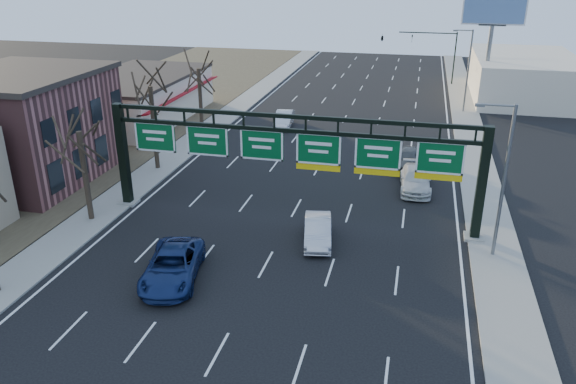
% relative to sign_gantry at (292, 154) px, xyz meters
% --- Properties ---
extents(ground, '(160.00, 160.00, 0.00)m').
position_rel_sign_gantry_xyz_m(ground, '(-0.16, -8.00, -4.63)').
color(ground, black).
rests_on(ground, ground).
extents(sidewalk_left, '(3.00, 120.00, 0.12)m').
position_rel_sign_gantry_xyz_m(sidewalk_left, '(-12.96, 12.00, -4.57)').
color(sidewalk_left, gray).
rests_on(sidewalk_left, ground).
extents(sidewalk_right, '(3.00, 120.00, 0.12)m').
position_rel_sign_gantry_xyz_m(sidewalk_right, '(12.64, 12.00, -4.57)').
color(sidewalk_right, gray).
rests_on(sidewalk_right, ground).
extents(dirt_strip_left, '(21.00, 120.00, 0.06)m').
position_rel_sign_gantry_xyz_m(dirt_strip_left, '(-25.16, 12.00, -4.60)').
color(dirt_strip_left, '#473D2B').
rests_on(dirt_strip_left, ground).
extents(lane_markings, '(21.60, 120.00, 0.01)m').
position_rel_sign_gantry_xyz_m(lane_markings, '(-0.16, 12.00, -4.62)').
color(lane_markings, white).
rests_on(lane_markings, ground).
extents(sign_gantry, '(24.60, 1.20, 7.20)m').
position_rel_sign_gantry_xyz_m(sign_gantry, '(0.00, 0.00, 0.00)').
color(sign_gantry, black).
rests_on(sign_gantry, ground).
extents(brick_block, '(10.40, 12.40, 8.30)m').
position_rel_sign_gantry_xyz_m(brick_block, '(-21.66, 3.00, -0.47)').
color(brick_block, brown).
rests_on(brick_block, ground).
extents(cream_strip, '(10.90, 18.40, 4.70)m').
position_rel_sign_gantry_xyz_m(cream_strip, '(-21.64, 21.00, -2.27)').
color(cream_strip, beige).
rests_on(cream_strip, ground).
extents(building_right_distant, '(12.00, 20.00, 5.00)m').
position_rel_sign_gantry_xyz_m(building_right_distant, '(19.84, 42.00, -2.13)').
color(building_right_distant, beige).
rests_on(building_right_distant, ground).
extents(tree_gantry, '(3.60, 3.60, 8.48)m').
position_rel_sign_gantry_xyz_m(tree_gantry, '(-12.96, -3.00, 2.48)').
color(tree_gantry, black).
rests_on(tree_gantry, sidewalk_left).
extents(tree_mid, '(3.60, 3.60, 9.24)m').
position_rel_sign_gantry_xyz_m(tree_mid, '(-12.96, 7.00, 3.23)').
color(tree_mid, black).
rests_on(tree_mid, sidewalk_left).
extents(tree_far, '(3.60, 3.60, 8.86)m').
position_rel_sign_gantry_xyz_m(tree_far, '(-12.96, 17.00, 2.86)').
color(tree_far, black).
rests_on(tree_far, sidewalk_left).
extents(streetlight_near, '(2.15, 0.22, 9.00)m').
position_rel_sign_gantry_xyz_m(streetlight_near, '(12.31, -2.00, 0.45)').
color(streetlight_near, slate).
rests_on(streetlight_near, sidewalk_right).
extents(streetlight_far, '(2.15, 0.22, 9.00)m').
position_rel_sign_gantry_xyz_m(streetlight_far, '(12.31, 32.00, 0.45)').
color(streetlight_far, slate).
rests_on(streetlight_far, sidewalk_right).
extents(billboard_right, '(7.00, 0.50, 12.00)m').
position_rel_sign_gantry_xyz_m(billboard_right, '(14.84, 36.98, 4.43)').
color(billboard_right, slate).
rests_on(billboard_right, ground).
extents(traffic_signal_mast, '(10.16, 0.54, 7.00)m').
position_rel_sign_gantry_xyz_m(traffic_signal_mast, '(5.53, 47.00, 0.87)').
color(traffic_signal_mast, black).
rests_on(traffic_signal_mast, ground).
extents(car_blue_suv, '(3.87, 6.33, 1.64)m').
position_rel_sign_gantry_xyz_m(car_blue_suv, '(-4.59, -8.68, -3.81)').
color(car_blue_suv, navy).
rests_on(car_blue_suv, ground).
extents(car_silver_sedan, '(2.38, 4.75, 1.50)m').
position_rel_sign_gantry_xyz_m(car_silver_sedan, '(2.20, -2.62, -3.88)').
color(car_silver_sedan, '#B4B4B9').
rests_on(car_silver_sedan, ground).
extents(car_white_wagon, '(2.48, 5.50, 1.56)m').
position_rel_sign_gantry_xyz_m(car_white_wagon, '(7.75, 7.36, -3.85)').
color(car_white_wagon, silver).
rests_on(car_white_wagon, ground).
extents(car_grey_far, '(2.77, 5.07, 1.64)m').
position_rel_sign_gantry_xyz_m(car_grey_far, '(7.02, 11.97, -3.81)').
color(car_grey_far, '#45494B').
rests_on(car_grey_far, ground).
extents(car_silver_distant, '(2.14, 4.89, 1.56)m').
position_rel_sign_gantry_xyz_m(car_silver_distant, '(-5.84, 21.71, -3.85)').
color(car_silver_distant, silver).
rests_on(car_silver_distant, ground).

